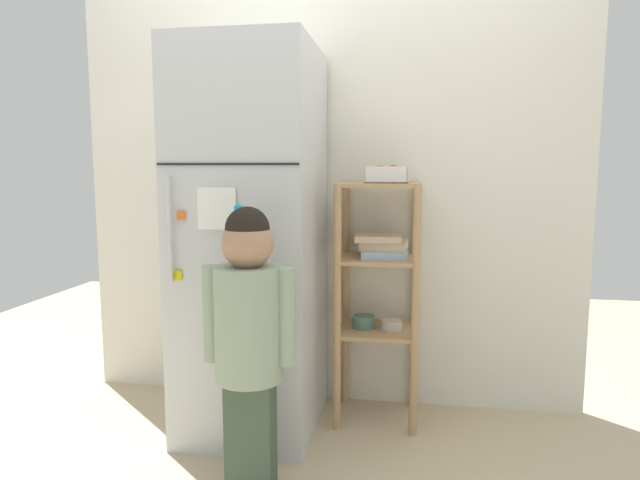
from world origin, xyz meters
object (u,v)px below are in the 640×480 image
(refrigerator, at_px, (252,242))
(child_standing, at_px, (249,323))
(pantry_shelf_unit, at_px, (379,274))
(fruit_bin, at_px, (388,175))

(refrigerator, height_order, child_standing, refrigerator)
(refrigerator, xyz_separation_m, pantry_shelf_unit, (0.57, 0.16, -0.16))
(child_standing, relative_size, pantry_shelf_unit, 0.94)
(refrigerator, height_order, fruit_bin, refrigerator)
(child_standing, height_order, fruit_bin, fruit_bin)
(refrigerator, relative_size, child_standing, 1.63)
(child_standing, xyz_separation_m, pantry_shelf_unit, (0.43, 0.70, 0.06))
(refrigerator, height_order, pantry_shelf_unit, refrigerator)
(child_standing, xyz_separation_m, fruit_bin, (0.47, 0.68, 0.53))
(refrigerator, xyz_separation_m, fruit_bin, (0.61, 0.14, 0.31))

